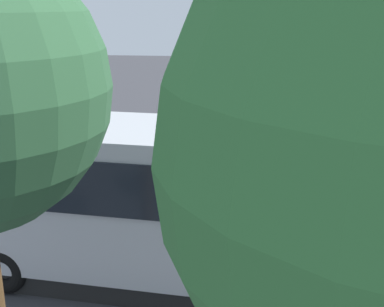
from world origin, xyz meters
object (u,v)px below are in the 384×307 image
(stunt_motorcycle, at_px, (182,130))
(traffic_cone, at_px, (243,162))
(spectator_far_left, at_px, (232,185))
(tour_bus, at_px, (175,207))
(spectator_left, at_px, (194,186))
(spectator_centre, at_px, (149,187))
(parked_motorcycle_silver, at_px, (283,222))

(stunt_motorcycle, relative_size, traffic_cone, 3.01)
(spectator_far_left, relative_size, stunt_motorcycle, 0.90)
(tour_bus, height_order, spectator_left, tour_bus)
(spectator_far_left, distance_m, spectator_left, 1.01)
(spectator_centre, distance_m, parked_motorcycle_silver, 3.51)
(parked_motorcycle_silver, xyz_separation_m, stunt_motorcycle, (3.39, -6.51, 0.57))
(spectator_far_left, height_order, spectator_centre, spectator_far_left)
(tour_bus, distance_m, spectator_centre, 3.02)
(spectator_left, height_order, spectator_centre, spectator_left)
(tour_bus, xyz_separation_m, spectator_far_left, (-1.02, -3.07, -0.62))
(spectator_far_left, relative_size, spectator_left, 0.95)
(tour_bus, xyz_separation_m, traffic_cone, (-1.21, -7.29, -1.34))
(parked_motorcycle_silver, bearing_deg, spectator_centre, -10.48)
(spectator_left, distance_m, parked_motorcycle_silver, 2.38)
(spectator_centre, relative_size, parked_motorcycle_silver, 0.82)
(stunt_motorcycle, bearing_deg, tour_bus, 97.16)
(spectator_left, xyz_separation_m, traffic_cone, (-1.13, -4.61, -0.78))
(spectator_centre, distance_m, traffic_cone, 5.16)
(spectator_centre, height_order, stunt_motorcycle, stunt_motorcycle)
(parked_motorcycle_silver, bearing_deg, spectator_far_left, -36.76)
(spectator_far_left, height_order, traffic_cone, spectator_far_left)
(spectator_left, distance_m, spectator_centre, 1.20)
(stunt_motorcycle, height_order, traffic_cone, stunt_motorcycle)
(parked_motorcycle_silver, bearing_deg, tour_bus, 42.33)
(spectator_left, height_order, traffic_cone, spectator_left)
(parked_motorcycle_silver, bearing_deg, stunt_motorcycle, -62.47)
(stunt_motorcycle, distance_m, traffic_cone, 2.75)
(tour_bus, relative_size, stunt_motorcycle, 4.93)
(traffic_cone, bearing_deg, spectator_left, 76.21)
(tour_bus, relative_size, parked_motorcycle_silver, 4.55)
(traffic_cone, bearing_deg, parked_motorcycle_silver, 101.92)
(stunt_motorcycle, bearing_deg, spectator_far_left, 110.77)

